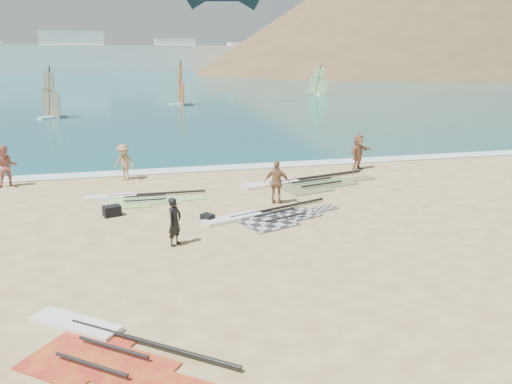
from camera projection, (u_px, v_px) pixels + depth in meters
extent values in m
plane|color=#DCC580|center=(278.00, 263.00, 14.30)|extent=(300.00, 300.00, 0.00)
cube|color=#0B4453|center=(145.00, 75.00, 137.82)|extent=(300.00, 240.00, 0.06)
cube|color=white|center=(212.00, 169.00, 25.81)|extent=(300.00, 1.20, 0.04)
cube|color=white|center=(75.00, 59.00, 149.01)|extent=(160.00, 8.00, 8.00)
cube|color=white|center=(74.00, 52.00, 148.48)|extent=(18.00, 7.00, 12.00)
cube|color=white|center=(175.00, 55.00, 155.58)|extent=(12.00, 7.00, 10.00)
cube|color=white|center=(253.00, 57.00, 161.42)|extent=(16.00, 7.00, 9.00)
cube|color=white|center=(312.00, 54.00, 165.71)|extent=(10.00, 7.00, 11.00)
cone|color=brown|center=(424.00, 72.00, 155.32)|extent=(143.00, 143.00, 45.00)
cone|color=brown|center=(498.00, 70.00, 172.66)|extent=(70.00, 70.00, 28.00)
cube|color=#27272A|center=(265.00, 222.00, 17.72)|extent=(2.25, 2.36, 0.04)
cube|color=#27272A|center=(299.00, 214.00, 18.53)|extent=(1.66, 1.61, 0.04)
cube|color=#27272A|center=(324.00, 209.00, 19.19)|extent=(1.26, 0.92, 0.04)
cylinder|color=black|center=(279.00, 208.00, 19.03)|extent=(4.11, 1.59, 0.10)
cylinder|color=black|center=(275.00, 212.00, 18.30)|extent=(1.71, 0.69, 0.08)
cylinder|color=black|center=(286.00, 217.00, 17.77)|extent=(1.71, 0.69, 0.08)
cube|color=white|center=(233.00, 218.00, 17.93)|extent=(2.34, 1.36, 0.12)
cube|color=#60AE16|center=(130.00, 202.00, 20.03)|extent=(1.60, 1.77, 0.04)
cube|color=#60AE16|center=(165.00, 200.00, 20.32)|extent=(1.24, 1.15, 0.04)
cube|color=#60AE16|center=(193.00, 198.00, 20.56)|extent=(1.06, 0.54, 0.04)
cylinder|color=black|center=(158.00, 193.00, 20.98)|extent=(4.01, 0.17, 0.10)
cylinder|color=black|center=(145.00, 196.00, 20.41)|extent=(1.66, 0.10, 0.07)
cylinder|color=black|center=(145.00, 200.00, 19.83)|extent=(1.66, 0.10, 0.07)
cube|color=white|center=(111.00, 197.00, 20.59)|extent=(2.10, 0.60, 0.12)
cube|color=orange|center=(302.00, 187.00, 22.28)|extent=(2.54, 2.71, 0.04)
cube|color=orange|center=(335.00, 182.00, 23.10)|extent=(1.91, 1.82, 0.04)
cube|color=orange|center=(360.00, 179.00, 23.77)|extent=(1.49, 1.00, 0.04)
cylinder|color=black|center=(316.00, 177.00, 23.80)|extent=(5.09, 1.42, 0.12)
cylinder|color=black|center=(312.00, 180.00, 22.94)|extent=(2.11, 0.62, 0.09)
cylinder|color=black|center=(322.00, 184.00, 22.27)|extent=(2.11, 0.62, 0.09)
cube|color=white|center=(271.00, 184.00, 22.68)|extent=(2.82, 1.39, 0.12)
cube|color=#B60924|center=(78.00, 354.00, 9.93)|extent=(2.37, 2.41, 0.04)
cube|color=#B60924|center=(137.00, 372.00, 9.36)|extent=(1.71, 1.69, 0.04)
cylinder|color=black|center=(150.00, 343.00, 10.16)|extent=(3.32, 2.60, 0.10)
cylinder|color=black|center=(113.00, 347.00, 9.92)|extent=(1.39, 1.10, 0.07)
cylinder|color=black|center=(91.00, 364.00, 9.37)|extent=(1.39, 1.10, 0.07)
cube|color=white|center=(76.00, 324.00, 10.94)|extent=(2.06, 1.78, 0.12)
cube|color=black|center=(112.00, 211.00, 18.34)|extent=(0.72, 0.61, 0.39)
cube|color=black|center=(208.00, 218.00, 17.77)|extent=(0.52, 0.55, 0.27)
imported|color=black|center=(175.00, 222.00, 15.42)|extent=(0.64, 0.67, 1.54)
imported|color=#BA6B5D|center=(6.00, 167.00, 22.12)|extent=(1.04, 0.88, 1.88)
imported|color=#A77F57|center=(124.00, 162.00, 23.40)|extent=(1.27, 1.16, 1.71)
imported|color=#976845|center=(277.00, 182.00, 19.70)|extent=(1.10, 0.81, 1.74)
imported|color=#9E694B|center=(358.00, 152.00, 25.55)|extent=(1.70, 1.37, 1.81)
cube|color=white|center=(52.00, 117.00, 45.90)|extent=(2.48, 2.24, 0.15)
cube|color=#DB5003|center=(51.00, 103.00, 45.56)|extent=(2.08, 2.48, 2.83)
cube|color=#DB5003|center=(48.00, 81.00, 45.04)|extent=(1.19, 1.41, 1.96)
cylinder|color=black|center=(50.00, 91.00, 45.27)|extent=(0.66, 0.76, 4.49)
cube|color=white|center=(181.00, 104.00, 57.34)|extent=(2.80, 1.08, 0.16)
cube|color=#B71329|center=(181.00, 92.00, 56.98)|extent=(0.41, 3.33, 2.98)
cube|color=#B71329|center=(180.00, 74.00, 56.43)|extent=(0.26, 1.88, 2.07)
cylinder|color=black|center=(181.00, 82.00, 56.67)|extent=(0.21, 0.95, 4.72)
cube|color=white|center=(318.00, 94.00, 70.97)|extent=(1.65, 2.45, 0.14)
cube|color=#68C019|center=(318.00, 86.00, 70.66)|extent=(2.67, 1.31, 2.60)
cube|color=#68C019|center=(319.00, 73.00, 70.18)|extent=(1.51, 0.76, 1.81)
cylinder|color=black|center=(318.00, 79.00, 70.39)|extent=(0.79, 0.44, 4.12)
cube|color=black|center=(196.00, 0.00, 55.68)|extent=(2.44, 0.96, 2.15)
cube|color=black|center=(250.00, 0.00, 55.79)|extent=(2.24, 1.22, 2.15)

